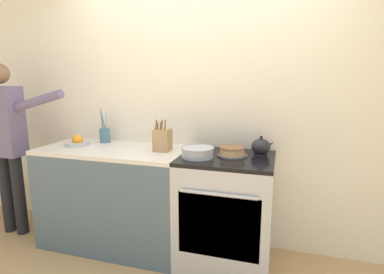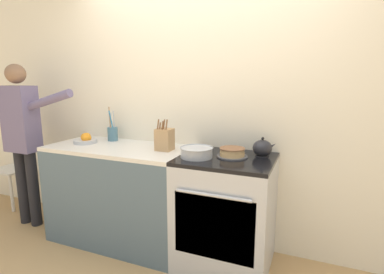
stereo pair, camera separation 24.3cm
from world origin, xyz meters
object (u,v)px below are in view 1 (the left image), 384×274
Objects in this scene: knife_block at (162,140)px; person_baker at (6,135)px; utensil_crock at (105,134)px; fruit_bowl at (77,142)px; layer_cake at (232,152)px; mixing_bowl at (197,152)px; stove_range at (226,210)px; tea_kettle at (261,147)px.

person_baker reaches higher than knife_block.
utensil_crock is 0.94m from person_baker.
fruit_bowl is at bearing -177.69° from knife_block.
layer_cake is 1.46m from fruit_bowl.
knife_block is 0.70m from utensil_crock.
person_baker is (-0.71, -0.12, 0.05)m from fruit_bowl.
mixing_bowl is 1.20× the size of fruit_bowl.
knife_block reaches higher than fruit_bowl.
utensil_crock is 0.20× the size of person_baker.
stove_range is 0.61m from tea_kettle.
tea_kettle is 0.84m from knife_block.
knife_block is at bearing -171.80° from tea_kettle.
person_baker is (-2.13, -0.11, 0.55)m from stove_range.
knife_block reaches higher than layer_cake.
person_baker is at bearing -176.10° from layer_cake.
fruit_bowl is (-1.20, 0.09, -0.00)m from mixing_bowl.
fruit_bowl is at bearing 2.44° from person_baker.
tea_kettle is 0.69× the size of knife_block.
knife_block is (-0.35, 0.12, 0.05)m from mixing_bowl.
tea_kettle is 1.68m from fruit_bowl.
layer_cake is 1.30m from utensil_crock.
stove_range is 4.17× the size of fruit_bowl.
person_baker is (-2.17, -0.15, 0.05)m from layer_cake.
tea_kettle is (0.22, 0.12, 0.03)m from layer_cake.
mixing_bowl is at bearing -158.06° from stove_range.
person_baker is (-2.39, -0.27, 0.02)m from tea_kettle.
fruit_bowl is 0.73m from person_baker.
mixing_bowl reaches higher than layer_cake.
utensil_crock is at bearing 12.94° from person_baker.
mixing_bowl is 0.38m from knife_block.
person_baker reaches higher than tea_kettle.
stove_range is 3.74× the size of layer_cake.
tea_kettle is at bearing 28.80° from layer_cake.
stove_range is 3.48× the size of mixing_bowl.
utensil_crock reaches higher than layer_cake.
knife_block reaches higher than stove_range.
stove_range is at bearing -3.42° from knife_block.
layer_cake is 0.72× the size of utensil_crock.
fruit_bowl is (-0.85, -0.03, -0.06)m from knife_block.
tea_kettle reaches higher than stove_range.
utensil_crock is at bearing 178.22° from tea_kettle.
stove_range is 3.34× the size of knife_block.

